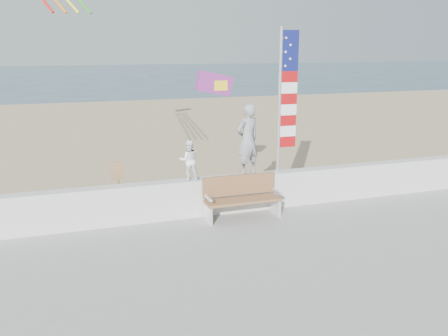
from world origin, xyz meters
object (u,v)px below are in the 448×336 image
(adult, at_px, (248,140))
(flag, at_px, (284,95))
(child, at_px, (189,160))
(bench, at_px, (241,196))

(adult, relative_size, flag, 0.50)
(child, relative_size, bench, 0.53)
(adult, relative_size, child, 1.83)
(adult, xyz_separation_m, child, (-1.47, 0.00, -0.40))
(adult, xyz_separation_m, bench, (-0.32, -0.45, -1.26))
(child, bearing_deg, adult, -171.94)
(flag, bearing_deg, bench, -160.16)
(adult, bearing_deg, flag, 160.42)
(bench, bearing_deg, adult, 54.64)
(bench, bearing_deg, child, 158.33)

